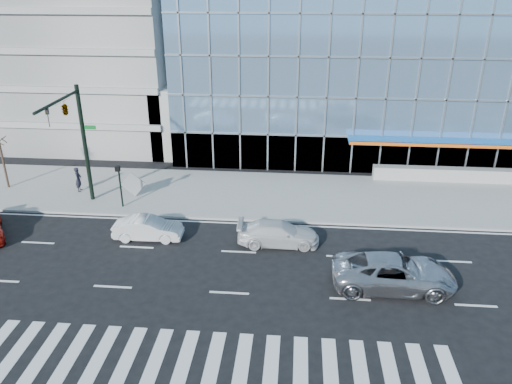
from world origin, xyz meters
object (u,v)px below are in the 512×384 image
Objects in this scene: tilted_panel at (133,184)px; white_suv at (278,233)px; traffic_signal at (71,121)px; white_sedan at (148,228)px; ped_signal_post at (119,180)px; pedestrian at (78,179)px; silver_suv at (394,273)px.

white_suv is at bearing -27.11° from tilted_panel.
tilted_panel is (-10.46, 5.57, 0.37)m from white_suv.
white_suv is (13.21, -3.42, -5.47)m from traffic_signal.
white_suv is 1.16× the size of white_sedan.
ped_signal_post is 5.04m from white_sedan.
ped_signal_post is 1.66× the size of pedestrian.
pedestrian reaches higher than white_sedan.
tilted_panel is (-2.67, 5.61, 0.39)m from white_sedan.
white_sedan is at bearing -52.68° from ped_signal_post.
white_sedan is at bearing -139.42° from pedestrian.
traffic_signal reaches higher than ped_signal_post.
traffic_signal is 8.46m from white_sedan.
pedestrian reaches higher than silver_suv.
pedestrian is (-14.67, 6.13, 0.36)m from white_suv.
pedestrian is (-6.88, 6.17, 0.38)m from white_sedan.
white_sedan is (-13.79, 3.88, -0.18)m from silver_suv.
silver_suv is at bearing -107.32° from white_sedan.
tilted_panel reaches higher than silver_suv.
silver_suv reaches higher than white_suv.
silver_suv is 1.51× the size of white_sedan.
tilted_panel is at bearing 81.81° from ped_signal_post.
traffic_signal is at bearing -141.11° from tilted_panel.
silver_suv is 4.76× the size of tilted_panel.
traffic_signal reaches higher than white_sedan.
traffic_signal is at bearing 68.67° from silver_suv.
pedestrian is at bearing 63.67° from silver_suv.
silver_suv is 22.98m from pedestrian.
tilted_panel is at bearing 23.83° from white_sedan.
ped_signal_post is 0.63× the size of white_suv.
silver_suv reaches higher than white_sedan.
traffic_signal reaches higher than white_suv.
tilted_panel is (2.75, 2.15, -5.10)m from traffic_signal.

